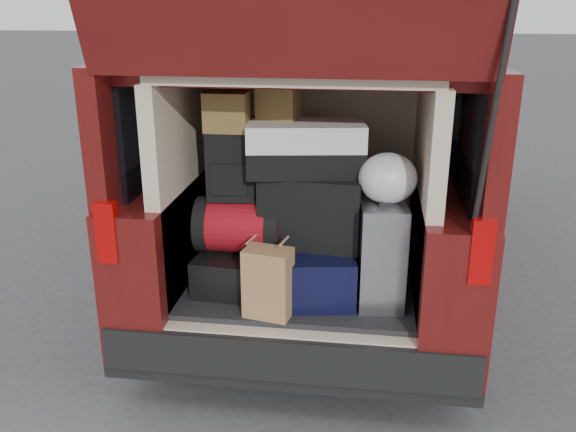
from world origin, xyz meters
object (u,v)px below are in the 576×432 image
silver_roller (380,252)px  backpack (231,165)px  black_hardshell (237,266)px  black_soft_case (313,209)px  navy_hardshell (304,267)px  kraft_bag (268,283)px  twotone_duffel (305,148)px  red_duffel (239,225)px

silver_roller → backpack: 0.90m
backpack → black_hardshell: bearing=-0.0°
black_soft_case → navy_hardshell: bearing=-137.6°
silver_roller → black_hardshell: bearing=167.2°
black_hardshell → backpack: 0.58m
navy_hardshell → kraft_bag: bearing=-123.5°
black_hardshell → navy_hardshell: (0.38, -0.02, 0.03)m
backpack → twotone_duffel: size_ratio=0.61×
black_hardshell → backpack: bearing=-168.7°
navy_hardshell → black_soft_case: 0.33m
silver_roller → navy_hardshell: bearing=163.7°
navy_hardshell → silver_roller: 0.44m
silver_roller → kraft_bag: size_ratio=1.53×
kraft_bag → red_duffel: (-0.21, 0.33, 0.17)m
navy_hardshell → black_soft_case: size_ratio=1.15×
navy_hardshell → silver_roller: size_ratio=1.12×
black_soft_case → twotone_duffel: bearing=168.2°
red_duffel → backpack: (-0.04, 0.01, 0.33)m
navy_hardshell → red_duffel: bearing=169.7°
black_hardshell → black_soft_case: 0.55m
twotone_duffel → black_hardshell: bearing=174.8°
silver_roller → black_soft_case: 0.42m
navy_hardshell → twotone_duffel: twotone_duffel is taller
red_duffel → backpack: size_ratio=1.23×
navy_hardshell → twotone_duffel: bearing=88.4°
backpack → twotone_duffel: twotone_duffel is taller
silver_roller → red_duffel: size_ratio=1.21×
red_duffel → black_soft_case: size_ratio=0.85×
kraft_bag → backpack: 0.66m
black_hardshell → black_soft_case: (0.42, 0.01, 0.36)m
black_hardshell → twotone_duffel: 0.78m
black_hardshell → backpack: backpack is taller
kraft_bag → red_duffel: red_duffel is taller
navy_hardshell → backpack: 0.68m
navy_hardshell → twotone_duffel: size_ratio=1.02×
black_hardshell → black_soft_case: bearing=6.2°
black_hardshell → kraft_bag: 0.42m
black_hardshell → red_duffel: 0.25m
red_duffel → twotone_duffel: size_ratio=0.75×
kraft_bag → backpack: backpack is taller
red_duffel → kraft_bag: bearing=-56.3°
kraft_bag → backpack: (-0.25, 0.34, 0.51)m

